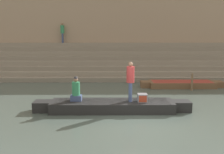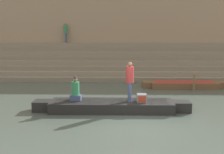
{
  "view_description": "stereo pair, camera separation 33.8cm",
  "coord_description": "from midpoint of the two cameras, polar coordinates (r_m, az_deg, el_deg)",
  "views": [
    {
      "loc": [
        -1.25,
        -10.01,
        3.62
      ],
      "look_at": [
        -1.17,
        2.71,
        1.36
      ],
      "focal_mm": 42.0,
      "sensor_mm": 36.0,
      "label": 1
    },
    {
      "loc": [
        -0.91,
        -10.01,
        3.62
      ],
      "look_at": [
        -1.17,
        2.71,
        1.36
      ],
      "focal_mm": 42.0,
      "sensor_mm": 36.0,
      "label": 2
    }
  ],
  "objects": [
    {
      "name": "moored_boat_shore",
      "position": [
        17.56,
        14.39,
        -1.48
      ],
      "size": [
        5.34,
        1.33,
        0.38
      ],
      "rotation": [
        0.0,
        0.0,
        -0.0
      ],
      "color": "brown",
      "rests_on": "ground"
    },
    {
      "name": "tv_set",
      "position": [
        11.83,
        5.8,
        -4.54
      ],
      "size": [
        0.43,
        0.41,
        0.37
      ],
      "rotation": [
        0.0,
        0.0,
        0.14
      ],
      "color": "slate",
      "rests_on": "rowboat_main"
    },
    {
      "name": "person_on_steps",
      "position": [
        23.03,
        -11.16,
        9.72
      ],
      "size": [
        0.32,
        0.32,
        1.67
      ],
      "rotation": [
        0.0,
        0.0,
        4.17
      ],
      "color": "#3D4C75",
      "rests_on": "ghat_steps"
    },
    {
      "name": "rowboat_main",
      "position": [
        12.0,
        -0.78,
        -6.26
      ],
      "size": [
        7.12,
        1.41,
        0.46
      ],
      "rotation": [
        0.0,
        0.0,
        -0.05
      ],
      "color": "black",
      "rests_on": "ground"
    },
    {
      "name": "back_wall",
      "position": [
        23.55,
        2.3,
        10.73
      ],
      "size": [
        34.2,
        1.28,
        7.85
      ],
      "color": "tan",
      "rests_on": "ground"
    },
    {
      "name": "ghat_steps",
      "position": [
        21.46,
        2.52,
        2.81
      ],
      "size": [
        36.0,
        4.71,
        2.59
      ],
      "color": "gray",
      "rests_on": "ground"
    },
    {
      "name": "ground_plane",
      "position": [
        10.7,
        5.54,
        -9.77
      ],
      "size": [
        120.0,
        120.0,
        0.0
      ],
      "primitive_type": "plane",
      "color": "#47544C"
    },
    {
      "name": "mooring_post",
      "position": [
        16.68,
        16.47,
        -1.02
      ],
      "size": [
        0.13,
        0.13,
        1.07
      ],
      "primitive_type": "cylinder",
      "color": "brown",
      "rests_on": "ground"
    },
    {
      "name": "person_standing",
      "position": [
        11.72,
        3.21,
        -0.38
      ],
      "size": [
        0.36,
        0.36,
        1.79
      ],
      "rotation": [
        0.0,
        0.0,
        -0.05
      ],
      "color": "#3D4C75",
      "rests_on": "rowboat_main"
    },
    {
      "name": "person_rowing",
      "position": [
        12.05,
        -8.64,
        -3.03
      ],
      "size": [
        0.5,
        0.39,
        1.13
      ],
      "rotation": [
        0.0,
        0.0,
        0.11
      ],
      "color": "#3D4C75",
      "rests_on": "rowboat_main"
    }
  ]
}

